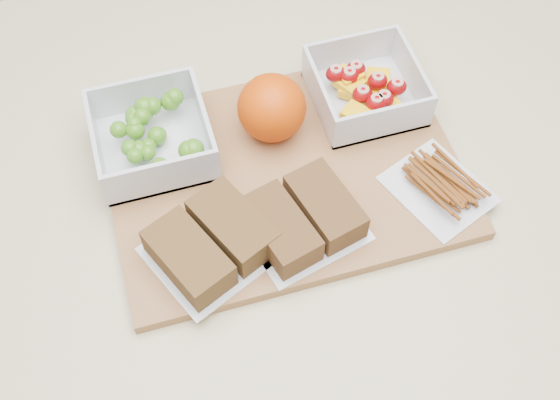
# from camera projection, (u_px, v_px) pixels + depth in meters

# --- Properties ---
(counter) EXTENTS (1.20, 0.90, 0.90)m
(counter) POSITION_uv_depth(u_px,v_px,m) (285.00, 336.00, 1.23)
(counter) COLOR beige
(counter) RESTS_ON ground
(cutting_board) EXTENTS (0.42, 0.30, 0.02)m
(cutting_board) POSITION_uv_depth(u_px,v_px,m) (284.00, 175.00, 0.86)
(cutting_board) COLOR #9F6E41
(cutting_board) RESTS_ON counter
(grape_container) EXTENTS (0.14, 0.14, 0.06)m
(grape_container) POSITION_uv_depth(u_px,v_px,m) (153.00, 135.00, 0.85)
(grape_container) COLOR silver
(grape_container) RESTS_ON cutting_board
(fruit_container) EXTENTS (0.13, 0.13, 0.06)m
(fruit_container) POSITION_uv_depth(u_px,v_px,m) (365.00, 89.00, 0.89)
(fruit_container) COLOR silver
(fruit_container) RESTS_ON cutting_board
(orange) EXTENTS (0.08, 0.08, 0.08)m
(orange) POSITION_uv_depth(u_px,v_px,m) (272.00, 108.00, 0.85)
(orange) COLOR #DB4505
(orange) RESTS_ON cutting_board
(sandwich_bag_left) EXTENTS (0.17, 0.16, 0.04)m
(sandwich_bag_left) POSITION_uv_depth(u_px,v_px,m) (211.00, 242.00, 0.77)
(sandwich_bag_left) COLOR silver
(sandwich_bag_left) RESTS_ON cutting_board
(sandwich_bag_center) EXTENTS (0.15, 0.14, 0.04)m
(sandwich_bag_center) POSITION_uv_depth(u_px,v_px,m) (303.00, 218.00, 0.79)
(sandwich_bag_center) COLOR silver
(sandwich_bag_center) RESTS_ON cutting_board
(pretzel_bag) EXTENTS (0.13, 0.14, 0.03)m
(pretzel_bag) POSITION_uv_depth(u_px,v_px,m) (440.00, 184.00, 0.82)
(pretzel_bag) COLOR silver
(pretzel_bag) RESTS_ON cutting_board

